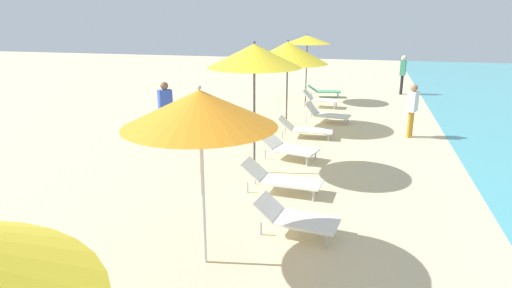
{
  "coord_description": "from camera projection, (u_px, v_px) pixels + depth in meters",
  "views": [
    {
      "loc": [
        1.41,
        3.43,
        3.28
      ],
      "look_at": [
        -0.45,
        10.37,
        1.15
      ],
      "focal_mm": 29.77,
      "sensor_mm": 36.0,
      "label": 1
    }
  ],
  "objects": [
    {
      "name": "lounger_fourth_inland",
      "position": [
        280.0,
        178.0,
        8.27
      ],
      "size": [
        1.58,
        0.66,
        0.58
      ],
      "rotation": [
        0.0,
        0.0,
        -0.06
      ],
      "color": "white",
      "rests_on": "ground"
    },
    {
      "name": "lounger_fifth_inland",
      "position": [
        304.0,
        128.0,
        12.11
      ],
      "size": [
        1.56,
        0.65,
        0.57
      ],
      "rotation": [
        0.0,
        0.0,
        0.04
      ],
      "color": "white",
      "rests_on": "ground"
    },
    {
      "name": "person_walking_near",
      "position": [
        165.0,
        105.0,
        11.71
      ],
      "size": [
        0.41,
        0.41,
        1.62
      ],
      "rotation": [
        0.0,
        0.0,
        2.38
      ],
      "color": "#3F9972",
      "rests_on": "ground"
    },
    {
      "name": "umbrella_third",
      "position": [
        200.0,
        109.0,
        5.32
      ],
      "size": [
        1.99,
        1.99,
        2.49
      ],
      "color": "silver",
      "rests_on": "ground"
    },
    {
      "name": "lounger_fifth_shoreside",
      "position": [
        326.0,
        114.0,
        13.93
      ],
      "size": [
        1.51,
        0.8,
        0.63
      ],
      "rotation": [
        0.0,
        0.0,
        -0.13
      ],
      "color": "white",
      "rests_on": "ground"
    },
    {
      "name": "umbrella_farthest",
      "position": [
        307.0,
        40.0,
        16.64
      ],
      "size": [
        1.84,
        1.84,
        2.71
      ],
      "color": "#4C4C51",
      "rests_on": "ground"
    },
    {
      "name": "lounger_third_shoreside",
      "position": [
        295.0,
        217.0,
        6.66
      ],
      "size": [
        1.36,
        0.74,
        0.53
      ],
      "rotation": [
        0.0,
        0.0,
        -0.12
      ],
      "color": "white",
      "rests_on": "ground"
    },
    {
      "name": "umbrella_fifth",
      "position": [
        288.0,
        53.0,
        12.6
      ],
      "size": [
        2.42,
        2.42,
        2.68
      ],
      "color": "#4C4C51",
      "rests_on": "ground"
    },
    {
      "name": "lounger_fourth_shoreside",
      "position": [
        289.0,
        147.0,
        10.22
      ],
      "size": [
        1.46,
        0.95,
        0.53
      ],
      "rotation": [
        0.0,
        0.0,
        -0.23
      ],
      "color": "white",
      "rests_on": "ground"
    },
    {
      "name": "person_walking_mid",
      "position": [
        403.0,
        71.0,
        18.82
      ],
      "size": [
        0.28,
        0.4,
        1.72
      ],
      "rotation": [
        0.0,
        0.0,
        6.09
      ],
      "color": "#262628",
      "rests_on": "ground"
    },
    {
      "name": "person_walking_far",
      "position": [
        412.0,
        106.0,
        11.97
      ],
      "size": [
        0.34,
        0.42,
        1.52
      ],
      "rotation": [
        0.0,
        0.0,
        5.88
      ],
      "color": "orange",
      "rests_on": "ground"
    },
    {
      "name": "lounger_farthest_inland",
      "position": [
        320.0,
        99.0,
        16.21
      ],
      "size": [
        1.38,
        0.66,
        0.65
      ],
      "rotation": [
        0.0,
        0.0,
        -0.04
      ],
      "color": "white",
      "rests_on": "ground"
    },
    {
      "name": "lounger_farthest_shoreside",
      "position": [
        324.0,
        91.0,
        18.3
      ],
      "size": [
        1.51,
        0.84,
        0.53
      ],
      "rotation": [
        0.0,
        0.0,
        0.2
      ],
      "color": "#4CA572",
      "rests_on": "ground"
    },
    {
      "name": "umbrella_fourth",
      "position": [
        254.0,
        56.0,
        8.7
      ],
      "size": [
        1.97,
        1.97,
        2.84
      ],
      "color": "#4C4C51",
      "rests_on": "ground"
    }
  ]
}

